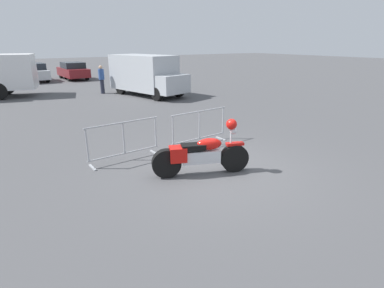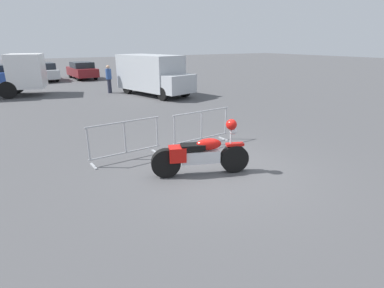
{
  "view_description": "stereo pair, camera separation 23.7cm",
  "coord_description": "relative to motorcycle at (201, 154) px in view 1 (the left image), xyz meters",
  "views": [
    {
      "loc": [
        -4.3,
        -5.4,
        3.04
      ],
      "look_at": [
        -0.49,
        0.45,
        0.65
      ],
      "focal_mm": 28.0,
      "sensor_mm": 36.0,
      "label": 1
    },
    {
      "loc": [
        -4.1,
        -5.52,
        3.04
      ],
      "look_at": [
        -0.49,
        0.45,
        0.65
      ],
      "focal_mm": 28.0,
      "sensor_mm": 36.0,
      "label": 2
    }
  ],
  "objects": [
    {
      "name": "ground_plane",
      "position": [
        0.49,
        -0.05,
        -0.51
      ],
      "size": [
        120.0,
        120.0,
        0.0
      ],
      "primitive_type": "plane",
      "color": "#4C4C4F"
    },
    {
      "name": "motorcycle",
      "position": [
        0.0,
        0.0,
        0.0
      ],
      "size": [
        2.27,
        1.03,
        1.33
      ],
      "rotation": [
        0.0,
        0.0,
        -0.37
      ],
      "color": "black",
      "rests_on": "ground"
    },
    {
      "name": "crowd_barrier_near",
      "position": [
        -1.21,
        1.85,
        0.04
      ],
      "size": [
        2.04,
        0.55,
        1.07
      ],
      "rotation": [
        0.0,
        0.0,
        0.06
      ],
      "color": "#9EA0A5",
      "rests_on": "ground"
    },
    {
      "name": "crowd_barrier_far",
      "position": [
        1.21,
        1.85,
        0.04
      ],
      "size": [
        2.04,
        0.55,
        1.07
      ],
      "rotation": [
        0.0,
        0.0,
        0.06
      ],
      "color": "#9EA0A5",
      "rests_on": "ground"
    },
    {
      "name": "delivery_van",
      "position": [
        3.74,
        11.12,
        0.73
      ],
      "size": [
        3.18,
        5.33,
        2.31
      ],
      "rotation": [
        0.0,
        0.0,
        -1.31
      ],
      "color": "#B2B7BC",
      "rests_on": "ground"
    },
    {
      "name": "parked_car_silver",
      "position": [
        -1.07,
        22.16,
        0.22
      ],
      "size": [
        1.92,
        4.3,
        1.43
      ],
      "rotation": [
        0.0,
        0.0,
        1.62
      ],
      "color": "#B7BABF",
      "rests_on": "ground"
    },
    {
      "name": "parked_car_maroon",
      "position": [
        1.92,
        21.9,
        0.21
      ],
      "size": [
        1.9,
        4.24,
        1.41
      ],
      "rotation": [
        0.0,
        0.0,
        1.62
      ],
      "color": "maroon",
      "rests_on": "ground"
    },
    {
      "name": "pedestrian",
      "position": [
        1.69,
        13.14,
        0.41
      ],
      "size": [
        0.48,
        0.48,
        1.69
      ],
      "rotation": [
        0.0,
        0.0,
        3.8
      ],
      "color": "#262838",
      "rests_on": "ground"
    },
    {
      "name": "planter_island",
      "position": [
        5.29,
        14.16,
        -0.06
      ],
      "size": [
        3.27,
        3.27,
        1.21
      ],
      "color": "#ADA89E",
      "rests_on": "ground"
    }
  ]
}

